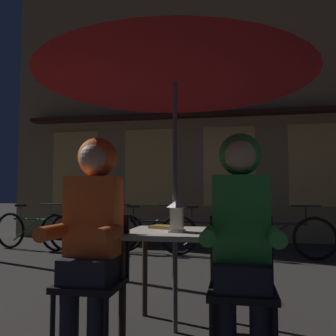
{
  "coord_description": "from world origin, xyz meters",
  "views": [
    {
      "loc": [
        0.45,
        -2.68,
        1.02
      ],
      "look_at": [
        0.0,
        -0.29,
        1.19
      ],
      "focal_mm": 38.49,
      "sensor_mm": 36.0,
      "label": 1
    }
  ],
  "objects_px": {
    "bicycle_fifth": "(280,236)",
    "bicycle_nearest": "(32,230)",
    "bicycle_fourth": "(209,235)",
    "chair_right": "(242,279)",
    "person_right_hooded": "(241,222)",
    "book": "(164,227)",
    "lantern": "(177,215)",
    "chair_left": "(95,273)",
    "patio_umbrella": "(175,59)",
    "bicycle_third": "(149,233)",
    "person_left_hooded": "(92,219)",
    "bicycle_second": "(96,232)",
    "cafe_table": "(175,244)"
  },
  "relations": [
    {
      "from": "bicycle_third",
      "to": "book",
      "type": "distance_m",
      "value": 3.3
    },
    {
      "from": "lantern",
      "to": "bicycle_fifth",
      "type": "bearing_deg",
      "value": 71.93
    },
    {
      "from": "chair_right",
      "to": "bicycle_third",
      "type": "distance_m",
      "value": 3.96
    },
    {
      "from": "patio_umbrella",
      "to": "book",
      "type": "xyz_separation_m",
      "value": [
        -0.12,
        0.15,
        -1.31
      ]
    },
    {
      "from": "lantern",
      "to": "chair_right",
      "type": "xyz_separation_m",
      "value": [
        0.45,
        -0.27,
        -0.37
      ]
    },
    {
      "from": "lantern",
      "to": "chair_left",
      "type": "distance_m",
      "value": 0.69
    },
    {
      "from": "patio_umbrella",
      "to": "person_right_hooded",
      "type": "relative_size",
      "value": 1.65
    },
    {
      "from": "person_left_hooded",
      "to": "bicycle_third",
      "type": "bearing_deg",
      "value": 98.0
    },
    {
      "from": "bicycle_third",
      "to": "cafe_table",
      "type": "bearing_deg",
      "value": -73.08
    },
    {
      "from": "person_right_hooded",
      "to": "bicycle_nearest",
      "type": "relative_size",
      "value": 0.84
    },
    {
      "from": "cafe_table",
      "to": "bicycle_second",
      "type": "relative_size",
      "value": 0.44
    },
    {
      "from": "bicycle_nearest",
      "to": "bicycle_third",
      "type": "height_order",
      "value": "same"
    },
    {
      "from": "bicycle_nearest",
      "to": "bicycle_fourth",
      "type": "xyz_separation_m",
      "value": [
        3.19,
        -0.12,
        0.0
      ]
    },
    {
      "from": "patio_umbrella",
      "to": "bicycle_third",
      "type": "height_order",
      "value": "patio_umbrella"
    },
    {
      "from": "bicycle_fourth",
      "to": "chair_right",
      "type": "bearing_deg",
      "value": -82.54
    },
    {
      "from": "person_left_hooded",
      "to": "bicycle_nearest",
      "type": "bearing_deg",
      "value": 125.73
    },
    {
      "from": "cafe_table",
      "to": "bicycle_nearest",
      "type": "xyz_separation_m",
      "value": [
        -3.18,
        3.33,
        -0.29
      ]
    },
    {
      "from": "cafe_table",
      "to": "bicycle_fifth",
      "type": "bearing_deg",
      "value": 70.94
    },
    {
      "from": "lantern",
      "to": "bicycle_fifth",
      "type": "relative_size",
      "value": 0.14
    },
    {
      "from": "bicycle_fifth",
      "to": "chair_left",
      "type": "bearing_deg",
      "value": -113.9
    },
    {
      "from": "book",
      "to": "bicycle_fifth",
      "type": "bearing_deg",
      "value": 91.93
    },
    {
      "from": "lantern",
      "to": "bicycle_fifth",
      "type": "height_order",
      "value": "lantern"
    },
    {
      "from": "patio_umbrella",
      "to": "bicycle_fifth",
      "type": "xyz_separation_m",
      "value": [
        1.12,
        3.24,
        -1.71
      ]
    },
    {
      "from": "person_right_hooded",
      "to": "book",
      "type": "distance_m",
      "value": 0.83
    },
    {
      "from": "bicycle_nearest",
      "to": "bicycle_third",
      "type": "distance_m",
      "value": 2.18
    },
    {
      "from": "chair_right",
      "to": "book",
      "type": "height_order",
      "value": "chair_right"
    },
    {
      "from": "bicycle_nearest",
      "to": "bicycle_fourth",
      "type": "height_order",
      "value": "same"
    },
    {
      "from": "person_left_hooded",
      "to": "bicycle_second",
      "type": "distance_m",
      "value": 4.08
    },
    {
      "from": "bicycle_second",
      "to": "person_left_hooded",
      "type": "bearing_deg",
      "value": -68.49
    },
    {
      "from": "lantern",
      "to": "chair_left",
      "type": "height_order",
      "value": "lantern"
    },
    {
      "from": "bicycle_nearest",
      "to": "bicycle_second",
      "type": "height_order",
      "value": "same"
    },
    {
      "from": "person_left_hooded",
      "to": "bicycle_nearest",
      "type": "xyz_separation_m",
      "value": [
        -2.7,
        3.76,
        -0.5
      ]
    },
    {
      "from": "chair_left",
      "to": "chair_right",
      "type": "relative_size",
      "value": 1.0
    },
    {
      "from": "chair_left",
      "to": "bicycle_third",
      "type": "distance_m",
      "value": 3.71
    },
    {
      "from": "chair_left",
      "to": "bicycle_third",
      "type": "relative_size",
      "value": 0.52
    },
    {
      "from": "bicycle_second",
      "to": "bicycle_fourth",
      "type": "height_order",
      "value": "same"
    },
    {
      "from": "lantern",
      "to": "person_left_hooded",
      "type": "bearing_deg",
      "value": -147.21
    },
    {
      "from": "chair_left",
      "to": "patio_umbrella",
      "type": "bearing_deg",
      "value": 37.55
    },
    {
      "from": "bicycle_fifth",
      "to": "bicycle_fourth",
      "type": "bearing_deg",
      "value": -178.59
    },
    {
      "from": "patio_umbrella",
      "to": "lantern",
      "type": "relative_size",
      "value": 10.0
    },
    {
      "from": "cafe_table",
      "to": "chair_left",
      "type": "distance_m",
      "value": 0.62
    },
    {
      "from": "bicycle_fourth",
      "to": "bicycle_fifth",
      "type": "bearing_deg",
      "value": 1.41
    },
    {
      "from": "bicycle_fourth",
      "to": "patio_umbrella",
      "type": "bearing_deg",
      "value": -90.19
    },
    {
      "from": "patio_umbrella",
      "to": "bicycle_nearest",
      "type": "height_order",
      "value": "patio_umbrella"
    },
    {
      "from": "person_left_hooded",
      "to": "bicycle_fourth",
      "type": "bearing_deg",
      "value": 82.32
    },
    {
      "from": "bicycle_fifth",
      "to": "bicycle_nearest",
      "type": "bearing_deg",
      "value": 178.77
    },
    {
      "from": "chair_right",
      "to": "person_left_hooded",
      "type": "xyz_separation_m",
      "value": [
        -0.96,
        -0.06,
        0.36
      ]
    },
    {
      "from": "chair_left",
      "to": "bicycle_fifth",
      "type": "distance_m",
      "value": 3.95
    },
    {
      "from": "chair_left",
      "to": "bicycle_fourth",
      "type": "bearing_deg",
      "value": 82.2
    },
    {
      "from": "bicycle_third",
      "to": "bicycle_fourth",
      "type": "bearing_deg",
      "value": -4.82
    }
  ]
}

